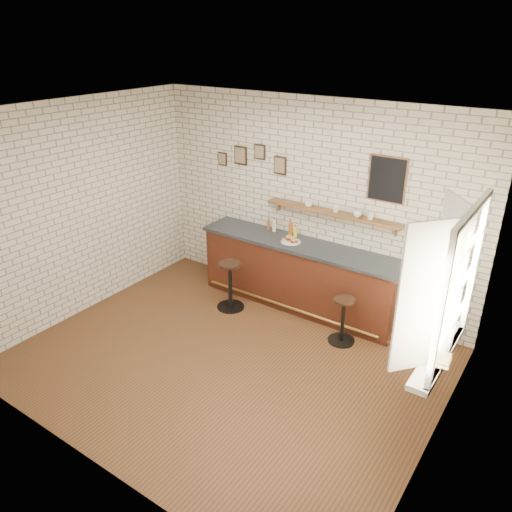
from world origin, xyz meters
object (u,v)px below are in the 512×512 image
at_px(ciabatta_sandwich, 292,239).
at_px(shelf_cup_c, 358,214).
at_px(shelf_cup_d, 370,216).
at_px(bitters_bottle_brown, 269,225).
at_px(shelf_cup_b, 336,209).
at_px(shelf_cup_a, 309,204).
at_px(bar_counter, 299,275).
at_px(bar_stool_left, 230,284).
at_px(bar_stool_right, 343,319).
at_px(bitters_bottle_amber, 290,229).
at_px(condiment_bottle_yellow, 295,232).
at_px(sandwich_plate, 291,242).
at_px(bitters_bottle_white, 274,226).
at_px(book_lower, 432,359).
at_px(book_upper, 433,356).

relative_size(ciabatta_sandwich, shelf_cup_c, 2.03).
bearing_deg(shelf_cup_d, bitters_bottle_brown, 177.85).
bearing_deg(shelf_cup_b, shelf_cup_d, -61.42).
relative_size(shelf_cup_a, shelf_cup_d, 1.09).
height_order(bar_counter, shelf_cup_d, shelf_cup_d).
xyz_separation_m(bar_stool_left, bar_stool_right, (1.75, 0.13, -0.05)).
bearing_deg(bitters_bottle_amber, shelf_cup_d, 1.08).
distance_m(bitters_bottle_brown, shelf_cup_c, 1.47).
relative_size(bar_counter, condiment_bottle_yellow, 17.95).
height_order(sandwich_plate, bitters_bottle_white, bitters_bottle_white).
relative_size(condiment_bottle_yellow, shelf_cup_b, 1.66).
distance_m(bar_counter, shelf_cup_a, 1.06).
height_order(shelf_cup_d, book_lower, shelf_cup_d).
bearing_deg(ciabatta_sandwich, shelf_cup_c, 15.39).
relative_size(bitters_bottle_white, shelf_cup_c, 1.75).
bearing_deg(shelf_cup_b, bar_stool_right, -114.07).
xyz_separation_m(condiment_bottle_yellow, book_lower, (2.53, -1.76, -0.14)).
bearing_deg(shelf_cup_d, ciabatta_sandwich, -170.10).
bearing_deg(bar_stool_left, bar_counter, 38.48).
distance_m(sandwich_plate, condiment_bottle_yellow, 0.23).
xyz_separation_m(bitters_bottle_white, shelf_cup_b, (0.98, 0.02, 0.45)).
xyz_separation_m(shelf_cup_a, shelf_cup_b, (0.42, 0.00, 0.01)).
relative_size(ciabatta_sandwich, bitters_bottle_amber, 0.96).
xyz_separation_m(sandwich_plate, bar_stool_left, (-0.66, -0.59, -0.62)).
height_order(bar_counter, bitters_bottle_brown, bitters_bottle_brown).
bearing_deg(bitters_bottle_brown, ciabatta_sandwich, -22.09).
xyz_separation_m(bitters_bottle_amber, bar_stool_left, (-0.52, -0.81, -0.72)).
height_order(sandwich_plate, ciabatta_sandwich, ciabatta_sandwich).
height_order(bitters_bottle_amber, shelf_cup_d, shelf_cup_d).
distance_m(bar_stool_left, shelf_cup_c, 2.09).
height_order(ciabatta_sandwich, bar_stool_right, ciabatta_sandwich).
xyz_separation_m(bar_counter, book_lower, (2.34, -1.58, 0.43)).
xyz_separation_m(sandwich_plate, shelf_cup_b, (0.55, 0.24, 0.53)).
relative_size(sandwich_plate, bar_stool_left, 0.38).
height_order(ciabatta_sandwich, bitters_bottle_amber, bitters_bottle_amber).
relative_size(bitters_bottle_brown, book_lower, 0.82).
height_order(bitters_bottle_white, bar_stool_right, bitters_bottle_white).
xyz_separation_m(bitters_bottle_brown, shelf_cup_c, (1.40, 0.02, 0.46)).
bearing_deg(ciabatta_sandwich, bar_counter, 17.09).
distance_m(book_lower, book_upper, 0.04).
bearing_deg(bitters_bottle_brown, condiment_bottle_yellow, -0.00).
xyz_separation_m(bar_counter, sandwich_plate, (-0.13, -0.04, 0.51)).
relative_size(bar_stool_right, shelf_cup_d, 6.43).
height_order(bar_counter, shelf_cup_a, shelf_cup_a).
xyz_separation_m(bar_counter, shelf_cup_c, (0.74, 0.20, 1.04)).
bearing_deg(bar_stool_right, sandwich_plate, 157.02).
relative_size(sandwich_plate, ciabatta_sandwich, 1.16).
bearing_deg(shelf_cup_b, bar_stool_left, 152.93).
relative_size(sandwich_plate, bitters_bottle_brown, 1.50).
bearing_deg(shelf_cup_d, bitters_bottle_white, 177.90).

